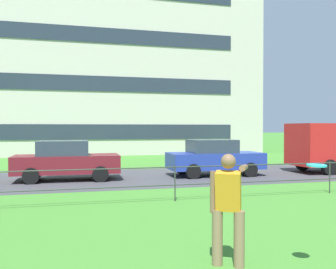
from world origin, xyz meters
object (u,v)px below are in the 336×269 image
at_px(frisbee, 317,165).
at_px(car_maroon_center, 66,160).
at_px(car_blue_left, 214,157).
at_px(apartment_building_background, 34,44).
at_px(person_thrower, 228,205).

height_order(frisbee, car_maroon_center, frisbee).
bearing_deg(car_blue_left, apartment_building_background, 115.69).
bearing_deg(car_blue_left, person_thrower, -110.75).
distance_m(person_thrower, car_maroon_center, 10.42).
xyz_separation_m(frisbee, apartment_building_background, (-5.84, 28.66, 7.40)).
distance_m(car_maroon_center, apartment_building_background, 19.76).
height_order(car_blue_left, apartment_building_background, apartment_building_background).
height_order(person_thrower, car_blue_left, person_thrower).
height_order(person_thrower, car_maroon_center, person_thrower).
xyz_separation_m(frisbee, car_blue_left, (2.79, 10.70, -0.75)).
bearing_deg(car_maroon_center, apartment_building_background, 98.01).
distance_m(frisbee, apartment_building_background, 30.17).
height_order(person_thrower, frisbee, person_thrower).
xyz_separation_m(person_thrower, car_maroon_center, (-2.32, 10.16, -0.12)).
bearing_deg(person_thrower, car_maroon_center, 102.89).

